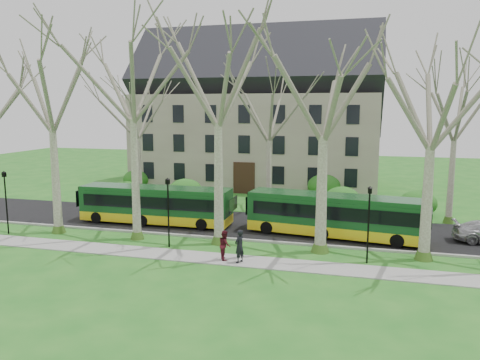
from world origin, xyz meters
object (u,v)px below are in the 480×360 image
bus_follow (335,215)px  pedestrian_b (225,245)px  bus_lead (156,205)px  pedestrian_a (239,246)px

bus_follow → pedestrian_b: bearing=-124.2°
bus_lead → bus_follow: bus_follow is taller
pedestrian_a → bus_follow: bearing=169.0°
pedestrian_a → pedestrian_b: pedestrian_a is taller
bus_follow → bus_lead: bearing=-173.6°
bus_lead → pedestrian_b: size_ratio=6.76×
pedestrian_b → bus_lead: bearing=20.3°
pedestrian_b → bus_follow: bearing=-69.1°
pedestrian_a → pedestrian_b: (-0.95, 0.33, -0.10)m
bus_lead → bus_follow: size_ratio=0.98×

